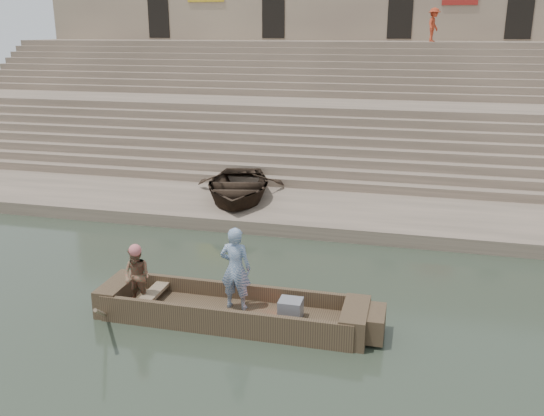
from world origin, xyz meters
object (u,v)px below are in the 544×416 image
at_px(main_rowboat, 231,316).
at_px(television, 290,309).
at_px(beached_rowboat, 237,186).
at_px(rowing_man, 137,276).
at_px(pedestrian, 434,25).
at_px(standing_man, 236,268).

distance_m(main_rowboat, television, 1.29).
bearing_deg(beached_rowboat, main_rowboat, -85.90).
relative_size(main_rowboat, beached_rowboat, 1.17).
bearing_deg(television, rowing_man, -176.63).
xyz_separation_m(beached_rowboat, pedestrian, (6.05, 13.38, 5.16)).
height_order(television, pedestrian, pedestrian).
bearing_deg(rowing_man, standing_man, 20.21).
distance_m(beached_rowboat, pedestrian, 15.56).
bearing_deg(standing_man, main_rowboat, 70.76).
distance_m(main_rowboat, pedestrian, 21.92).
xyz_separation_m(rowing_man, television, (3.22, 0.19, -0.44)).
bearing_deg(main_rowboat, pedestrian, 79.35).
relative_size(main_rowboat, pedestrian, 3.11).
xyz_separation_m(main_rowboat, pedestrian, (3.90, 20.75, 5.89)).
bearing_deg(main_rowboat, rowing_man, -174.50).
relative_size(beached_rowboat, pedestrian, 2.65).
height_order(main_rowboat, pedestrian, pedestrian).
height_order(main_rowboat, standing_man, standing_man).
distance_m(standing_man, rowing_man, 2.08).
bearing_deg(beached_rowboat, pedestrian, 53.51).
relative_size(television, pedestrian, 0.29).
bearing_deg(pedestrian, beached_rowboat, 172.05).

